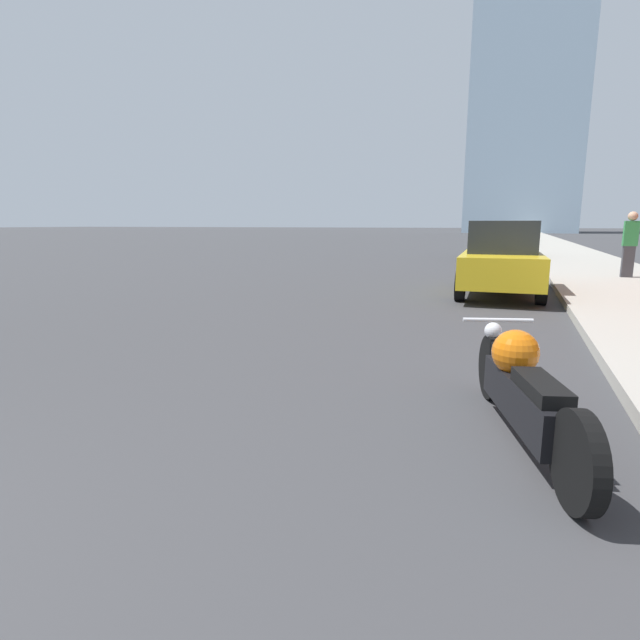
% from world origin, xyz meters
% --- Properties ---
extents(sidewalk, '(3.46, 240.00, 0.15)m').
position_xyz_m(sidewalk, '(6.39, 40.00, 0.07)').
color(sidewalk, '#9E998E').
rests_on(sidewalk, ground_plane).
extents(motorcycle, '(0.94, 2.44, 0.81)m').
position_xyz_m(motorcycle, '(3.76, 4.23, 0.40)').
color(motorcycle, black).
rests_on(motorcycle, ground_plane).
extents(parked_car_yellow, '(1.89, 4.60, 1.70)m').
position_xyz_m(parked_car_yellow, '(3.40, 12.69, 0.84)').
color(parked_car_yellow, gold).
rests_on(parked_car_yellow, ground_plane).
extents(parked_car_black, '(2.32, 4.58, 1.67)m').
position_xyz_m(parked_car_black, '(3.23, 25.64, 0.82)').
color(parked_car_black, black).
rests_on(parked_car_black, ground_plane).
extents(parked_car_white, '(2.01, 4.48, 1.79)m').
position_xyz_m(parked_car_white, '(3.46, 36.33, 0.90)').
color(parked_car_white, silver).
rests_on(parked_car_white, ground_plane).
extents(parked_car_green, '(2.20, 3.97, 1.65)m').
position_xyz_m(parked_car_green, '(3.48, 48.42, 0.81)').
color(parked_car_green, '#1E6B33').
rests_on(parked_car_green, ground_plane).
extents(pedestrian, '(0.36, 0.25, 1.81)m').
position_xyz_m(pedestrian, '(6.68, 16.49, 1.10)').
color(pedestrian, '#38383D').
rests_on(pedestrian, sidewalk).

